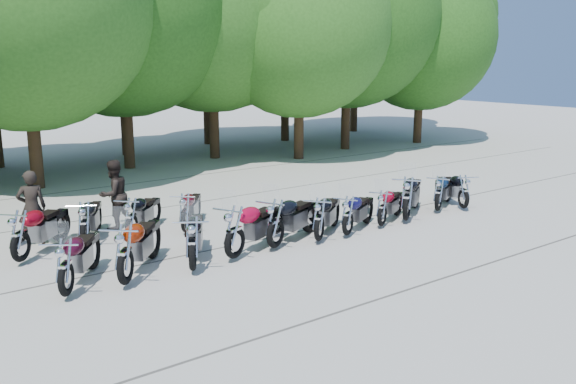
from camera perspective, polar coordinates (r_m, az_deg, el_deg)
ground at (r=14.56m, az=3.55°, el=-5.25°), size 90.00×90.00×0.00m
tree_5 at (r=27.47m, az=-7.22°, el=16.84°), size 9.04×9.04×11.10m
tree_6 at (r=27.07m, az=1.06°, el=15.39°), size 8.00×8.00×9.82m
tree_7 at (r=30.18m, az=5.60°, el=16.13°), size 8.79×8.79×10.79m
tree_8 at (r=33.03m, az=12.41°, el=13.99°), size 7.53×7.53×9.25m
tree_12 at (r=29.13m, az=-15.45°, el=14.58°), size 7.88×7.88×9.67m
tree_13 at (r=32.16m, az=-7.76°, el=15.22°), size 8.31×8.31×10.20m
tree_14 at (r=33.16m, az=-0.30°, el=14.88°), size 8.02×8.02×9.84m
tree_15 at (r=37.73m, az=6.39°, el=16.33°), size 9.67×9.67×11.86m
motorcycle_0 at (r=12.09m, az=-20.14°, el=-6.48°), size 1.92×2.30×1.31m
motorcycle_1 at (r=12.32m, az=-15.04°, el=-5.50°), size 2.24×2.42×1.43m
motorcycle_2 at (r=12.83m, az=-8.95°, el=-4.65°), size 1.88×2.44×1.36m
motorcycle_3 at (r=13.47m, az=-5.03°, el=-3.60°), size 2.60×1.71×1.41m
motorcycle_4 at (r=14.17m, az=-1.19°, el=-2.81°), size 2.54×1.67×1.38m
motorcycle_5 at (r=14.74m, az=2.95°, el=-2.44°), size 2.23×1.89×1.28m
motorcycle_6 at (r=15.28m, az=5.63°, el=-2.10°), size 2.17×1.55×1.20m
motorcycle_7 at (r=16.26m, az=8.82°, el=-1.39°), size 2.09×1.48×1.15m
motorcycle_8 at (r=16.85m, az=11.09°, el=-0.47°), size 2.54×2.08×1.44m
motorcycle_9 at (r=18.17m, az=13.93°, el=-0.03°), size 2.21×1.62×1.22m
motorcycle_10 at (r=18.66m, az=16.14°, el=0.13°), size 1.54×2.18×1.20m
motorcycle_11 at (r=14.45m, az=-23.83°, el=-3.65°), size 2.21×2.23×1.36m
motorcycle_12 at (r=15.08m, az=-18.51°, el=-2.74°), size 1.69×2.31×1.28m
motorcycle_13 at (r=15.46m, az=-14.47°, el=-2.25°), size 1.98×1.96×1.21m
motorcycle_14 at (r=15.73m, az=-9.64°, el=-1.80°), size 1.83×2.04×1.19m
rider_0 at (r=15.82m, az=-22.85°, el=-1.36°), size 0.74×0.57×1.83m
rider_1 at (r=16.62m, az=-15.98°, el=-0.22°), size 1.07×0.95×1.83m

